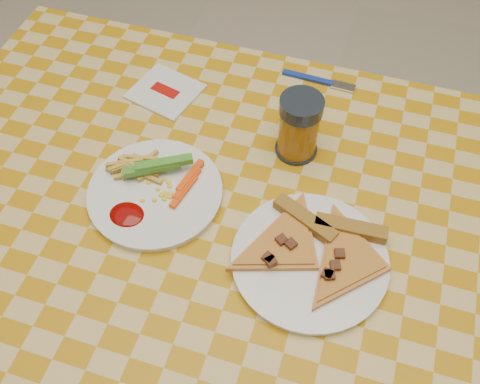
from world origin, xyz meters
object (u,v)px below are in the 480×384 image
Objects in this scene: plate_left at (155,193)px; drink_glass at (299,127)px; table at (249,255)px; plate_right at (309,261)px.

plate_left is 1.81× the size of drink_glass.
table is 0.19m from plate_left.
plate_right is at bearing -71.07° from drink_glass.
table is 0.24m from drink_glass.
drink_glass is (0.03, 0.19, 0.13)m from table.
plate_right is (0.10, -0.02, 0.08)m from table.
plate_left is 0.93× the size of plate_right.
plate_left is at bearing 172.35° from table.
plate_right is 1.94× the size of drink_glass.
table is 0.13m from plate_right.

